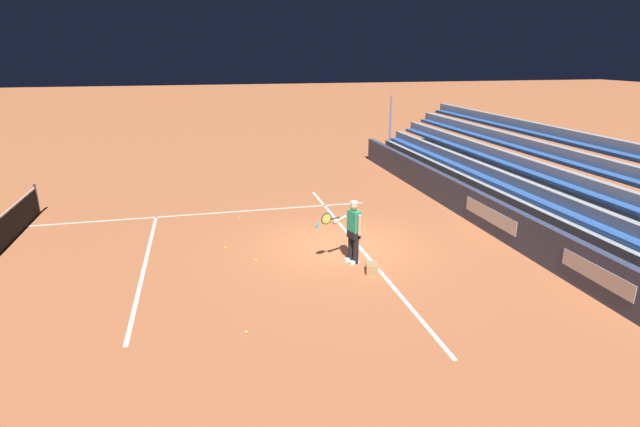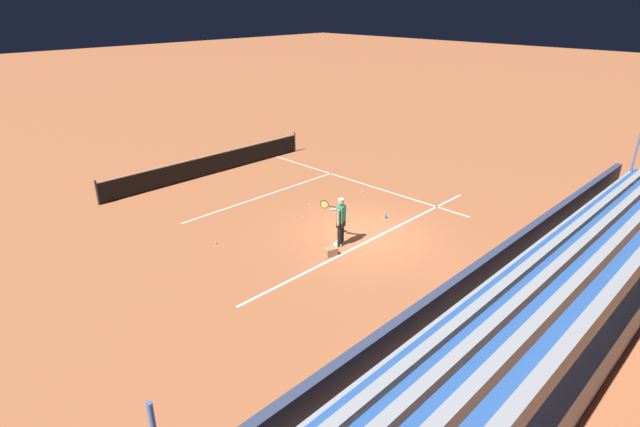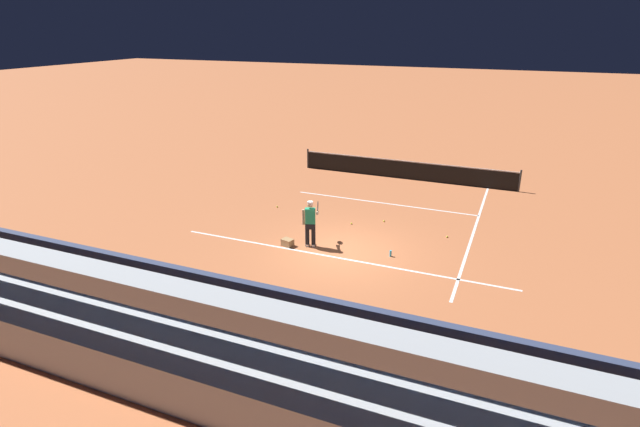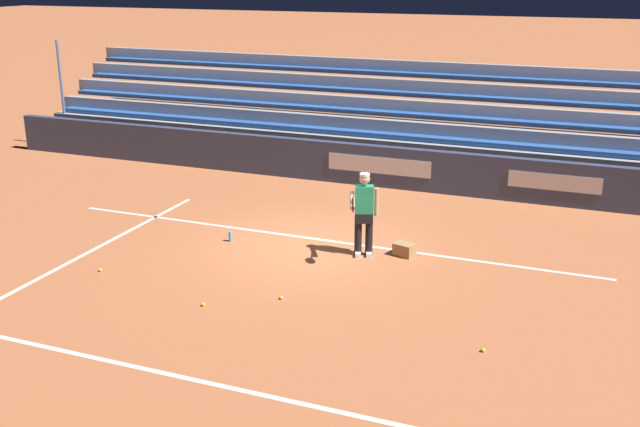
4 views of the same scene
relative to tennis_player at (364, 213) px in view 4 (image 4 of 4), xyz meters
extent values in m
plane|color=#B7663D|center=(1.18, -0.03, -0.89)|extent=(160.00, 160.00, 0.00)
cube|color=white|center=(1.18, -0.53, -0.89)|extent=(12.00, 0.10, 0.01)
cube|color=white|center=(5.29, 3.97, -0.89)|extent=(0.10, 12.00, 0.01)
cube|color=white|center=(1.18, 5.47, -0.89)|extent=(8.22, 0.10, 0.01)
cube|color=#384260|center=(1.18, -4.95, -0.34)|extent=(23.51, 0.24, 1.10)
cube|color=silver|center=(1.19, -4.82, -0.29)|extent=(2.80, 0.01, 0.44)
cube|color=silver|center=(-3.27, -4.82, -0.29)|extent=(2.20, 0.01, 0.40)
cube|color=#9EA3A8|center=(1.18, -7.15, -0.34)|extent=(22.33, 3.20, 1.10)
cube|color=#2D5BAD|center=(1.18, -5.95, 0.29)|extent=(21.89, 0.40, 0.12)
cube|color=#9EA3A8|center=(1.18, -6.23, 0.43)|extent=(22.33, 0.24, 0.45)
cube|color=#2D5BAD|center=(1.18, -6.75, 0.74)|extent=(21.89, 0.40, 0.12)
cube|color=#9EA3A8|center=(1.18, -7.03, 0.88)|extent=(22.33, 0.24, 0.45)
cube|color=#2D5BAD|center=(1.18, -7.55, 1.19)|extent=(21.89, 0.40, 0.12)
cube|color=#9EA3A8|center=(1.18, -7.83, 1.33)|extent=(22.33, 0.24, 0.45)
cube|color=#2D5BAD|center=(1.18, -8.35, 1.64)|extent=(21.89, 0.40, 0.12)
cube|color=#9EA3A8|center=(1.18, -8.63, 1.78)|extent=(22.33, 0.24, 0.45)
cylinder|color=#4C70B2|center=(12.02, -5.65, 0.81)|extent=(0.08, 0.08, 3.40)
cylinder|color=black|center=(-0.10, -0.07, -0.45)|extent=(0.15, 0.15, 0.88)
cylinder|color=black|center=(0.11, 0.01, -0.45)|extent=(0.15, 0.15, 0.88)
cube|color=white|center=(-0.12, -0.01, -0.85)|extent=(0.20, 0.30, 0.09)
cube|color=white|center=(0.09, 0.07, -0.85)|extent=(0.20, 0.30, 0.09)
cube|color=black|center=(0.00, -0.03, -0.09)|extent=(0.40, 0.33, 0.20)
cube|color=#239366|center=(0.00, -0.03, 0.28)|extent=(0.41, 0.32, 0.58)
sphere|color=tan|center=(0.00, -0.02, 0.71)|extent=(0.21, 0.21, 0.21)
cylinder|color=white|center=(0.00, -0.02, 0.80)|extent=(0.20, 0.20, 0.05)
cylinder|color=tan|center=(-0.23, -0.11, 0.24)|extent=(0.09, 0.09, 0.56)
cylinder|color=tan|center=(0.16, 0.25, 0.33)|extent=(0.29, 0.58, 0.24)
cylinder|color=black|center=(0.08, 0.47, 0.38)|extent=(0.14, 0.29, 0.03)
torus|color=black|center=(-0.02, 0.73, 0.42)|extent=(0.13, 0.30, 0.31)
cylinder|color=#D6D14C|center=(-0.02, 0.73, 0.42)|extent=(0.10, 0.25, 0.27)
cube|color=#A87F51|center=(-0.78, -0.29, -0.76)|extent=(0.47, 0.40, 0.26)
sphere|color=#CCE533|center=(0.67, 2.54, -0.86)|extent=(0.07, 0.07, 0.07)
sphere|color=#CCE533|center=(4.43, 2.67, -0.86)|extent=(0.07, 0.07, 0.07)
sphere|color=#CCE533|center=(-2.97, 3.14, -0.86)|extent=(0.07, 0.07, 0.07)
sphere|color=#CCE533|center=(1.81, 3.30, -0.86)|extent=(0.07, 0.07, 0.07)
cylinder|color=#33B2E5|center=(2.89, 0.27, -0.78)|extent=(0.07, 0.07, 0.22)
camera|label=1|loc=(-11.94, 3.75, 4.53)|focal=28.00mm
camera|label=2|loc=(-11.47, -10.33, 6.97)|focal=28.00mm
camera|label=3|loc=(6.61, -15.02, 6.63)|focal=28.00mm
camera|label=4|loc=(-4.39, 13.48, 4.67)|focal=42.00mm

